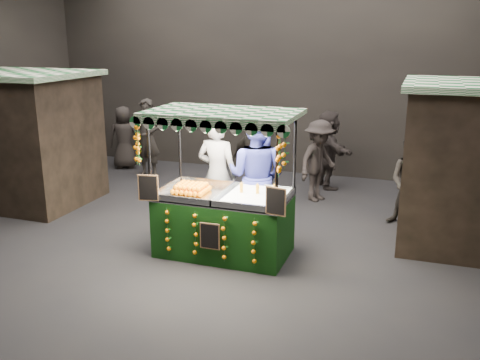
% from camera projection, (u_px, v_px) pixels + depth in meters
% --- Properties ---
extents(ground, '(12.00, 12.00, 0.00)m').
position_uv_depth(ground, '(201.00, 245.00, 8.55)').
color(ground, black).
rests_on(ground, ground).
extents(market_hall, '(12.10, 10.10, 5.05)m').
position_uv_depth(market_hall, '(196.00, 28.00, 7.64)').
color(market_hall, black).
rests_on(market_hall, ground).
extents(neighbour_stall_left, '(3.00, 2.20, 2.60)m').
position_uv_depth(neighbour_stall_left, '(17.00, 137.00, 10.50)').
color(neighbour_stall_left, black).
rests_on(neighbour_stall_left, ground).
extents(juice_stall, '(2.30, 1.35, 2.23)m').
position_uv_depth(juice_stall, '(224.00, 212.00, 8.02)').
color(juice_stall, black).
rests_on(juice_stall, ground).
extents(vendor_grey, '(0.75, 0.51, 1.98)m').
position_uv_depth(vendor_grey, '(217.00, 174.00, 8.98)').
color(vendor_grey, gray).
rests_on(vendor_grey, ground).
extents(vendor_blue, '(1.09, 0.88, 2.10)m').
position_uv_depth(vendor_blue, '(257.00, 176.00, 8.62)').
color(vendor_blue, navy).
rests_on(vendor_blue, ground).
extents(shopper_0, '(0.72, 0.51, 1.85)m').
position_uv_depth(shopper_0, '(147.00, 138.00, 12.38)').
color(shopper_0, '#272320').
rests_on(shopper_0, ground).
extents(shopper_1, '(0.87, 0.73, 1.60)m').
position_uv_depth(shopper_1, '(411.00, 182.00, 9.19)').
color(shopper_1, black).
rests_on(shopper_1, ground).
extents(shopper_2, '(1.08, 0.61, 1.73)m').
position_uv_depth(shopper_2, '(255.00, 160.00, 10.52)').
color(shopper_2, black).
rests_on(shopper_2, ground).
extents(shopper_3, '(1.02, 1.23, 1.66)m').
position_uv_depth(shopper_3, '(319.00, 161.00, 10.61)').
color(shopper_3, black).
rests_on(shopper_3, ground).
extents(shopper_4, '(0.89, 0.74, 1.57)m').
position_uv_depth(shopper_4, '(124.00, 137.00, 13.21)').
color(shopper_4, black).
rests_on(shopper_4, ground).
extents(shopper_5, '(1.24, 1.62, 1.71)m').
position_uv_depth(shopper_5, '(328.00, 149.00, 11.51)').
color(shopper_5, '#292321').
rests_on(shopper_5, ground).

